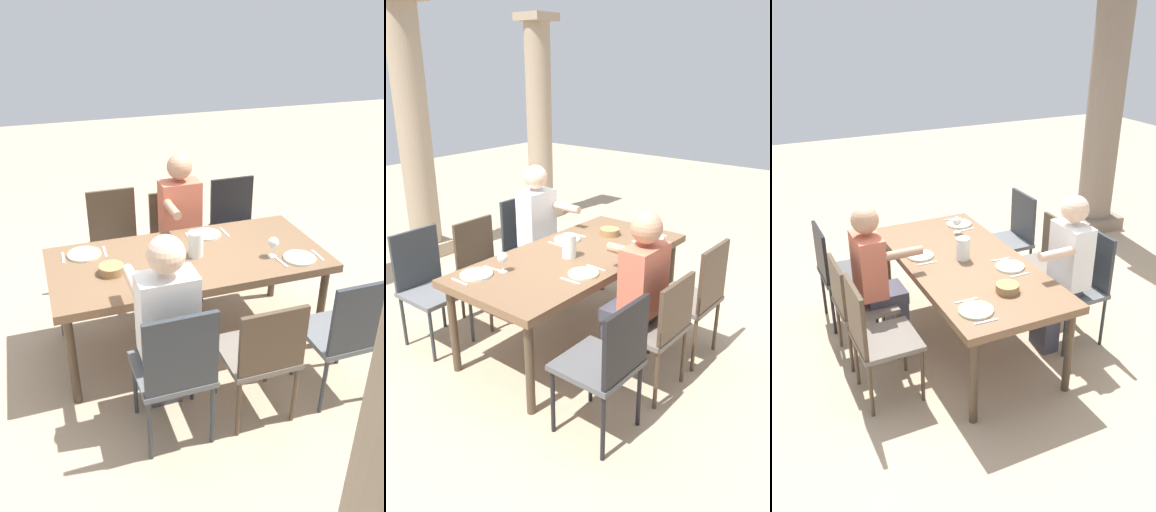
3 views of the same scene
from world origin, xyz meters
The scene contains 27 objects.
ground_plane centered at (0.00, 0.00, 0.00)m, with size 16.00×16.00×0.00m, color tan.
dining_table centered at (0.00, 0.00, 0.69)m, with size 1.99×0.93×0.75m.
chair_west_north centered at (-0.76, 0.89, 0.54)m, with size 0.44×0.44×0.94m.
chair_west_south centered at (-0.76, -0.89, 0.54)m, with size 0.44×0.44×0.93m.
chair_mid_north centered at (-0.17, 0.88, 0.51)m, with size 0.44×0.44×0.88m.
chair_mid_south centered at (-0.17, -0.88, 0.51)m, with size 0.44×0.44×0.87m.
chair_east_north centered at (0.37, 0.89, 0.55)m, with size 0.44×0.44×0.97m.
chair_east_south centered at (0.37, -0.89, 0.54)m, with size 0.44×0.44×0.95m.
diner_woman_green centered at (-0.17, -0.69, 0.69)m, with size 0.35×0.50×1.28m.
diner_man_white centered at (0.38, 0.69, 0.71)m, with size 0.35×0.50×1.31m.
stone_column_centre centered at (0.40, 2.63, 1.40)m, with size 0.47×0.47×2.85m.
stone_column_far centered at (2.43, 2.63, 1.36)m, with size 0.46×0.46×2.78m.
plate_0 centered at (-0.74, 0.29, 0.76)m, with size 0.24×0.24×0.02m.
wine_glass_0 centered at (-0.58, 0.19, 0.85)m, with size 0.08×0.08×0.15m.
fork_0 centered at (-0.89, 0.29, 0.75)m, with size 0.02×0.17×0.01m, color silver.
spoon_0 centered at (-0.59, 0.29, 0.75)m, with size 0.02×0.17×0.01m, color silver.
plate_1 centered at (-0.25, -0.30, 0.76)m, with size 0.22×0.22×0.02m.
fork_1 centered at (-0.40, -0.30, 0.75)m, with size 0.02×0.17×0.01m, color silver.
spoon_1 centered at (-0.10, -0.30, 0.75)m, with size 0.02×0.17×0.01m, color silver.
plate_2 centered at (0.24, 0.27, 0.76)m, with size 0.23×0.23×0.02m.
fork_2 centered at (0.09, 0.27, 0.75)m, with size 0.02×0.17×0.01m, color silver.
spoon_2 centered at (0.39, 0.27, 0.75)m, with size 0.02×0.17×0.01m, color silver.
plate_3 centered at (0.71, -0.27, 0.76)m, with size 0.25×0.25×0.02m.
fork_3 centered at (0.56, -0.27, 0.75)m, with size 0.02×0.17×0.01m, color silver.
spoon_3 centered at (0.86, -0.27, 0.75)m, with size 0.02×0.17×0.01m, color silver.
water_pitcher centered at (-0.06, 0.00, 0.83)m, with size 0.11×0.11×0.18m.
bread_basket centered at (0.57, 0.06, 0.78)m, with size 0.17×0.17×0.06m, color #9E7547.
Camera 2 is at (-2.76, -2.27, 2.15)m, focal length 34.19 mm.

